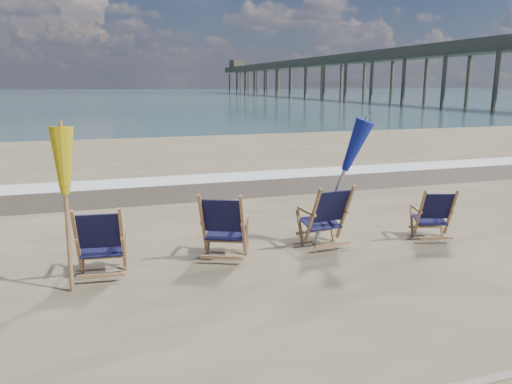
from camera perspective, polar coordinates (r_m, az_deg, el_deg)
ocean at (r=133.48m, az=-17.13°, el=10.63°), size 400.00×400.00×0.00m
surf_foam at (r=14.20m, az=-7.59°, el=1.45°), size 200.00×1.40×0.01m
wet_sand_strip at (r=12.75m, az=-6.36°, el=0.25°), size 200.00×2.60×0.00m
beach_chair_0 at (r=7.10m, az=-15.02°, el=-5.50°), size 0.76×0.83×1.06m
beach_chair_1 at (r=7.46m, az=-1.52°, el=-4.10°), size 0.96×1.00×1.09m
beach_chair_2 at (r=8.31m, az=10.16°, el=-2.60°), size 0.75×0.83×1.08m
beach_chair_3 at (r=9.07m, az=21.37°, el=-2.44°), size 0.77×0.83×0.94m
umbrella_yellow at (r=6.68m, az=-21.17°, el=2.33°), size 0.30×0.30×2.11m
umbrella_blue at (r=8.15m, az=9.37°, el=5.17°), size 0.30×0.30×2.19m
fishing_pier at (r=89.16m, az=9.36°, el=13.42°), size 4.40×140.00×9.30m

